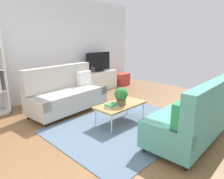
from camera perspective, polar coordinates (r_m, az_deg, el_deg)
ground_plane at (r=4.39m, az=2.83°, el=-9.38°), size 7.68×7.68×0.00m
wall_far at (r=6.24m, az=-16.91°, el=10.97°), size 6.40×0.12×2.90m
area_rug at (r=4.25m, az=3.92°, el=-10.13°), size 2.90×2.20×0.01m
couch_beige at (r=5.05m, az=-12.68°, el=-1.14°), size 1.97×1.02×1.10m
couch_green at (r=3.77m, az=21.88°, el=-7.37°), size 1.92×0.90×1.10m
coffee_table at (r=4.26m, az=2.41°, el=-4.43°), size 1.10×0.56×0.42m
tv_console at (r=6.98m, az=-3.87°, el=2.54°), size 1.40×0.44×0.64m
tv at (r=6.86m, az=-3.85°, el=7.68°), size 1.00×0.20×0.64m
storage_trunk at (r=7.70m, az=2.78°, el=2.94°), size 0.52×0.40×0.44m
potted_plant at (r=4.13m, az=2.57°, el=-1.72°), size 0.28×0.28×0.37m
table_book_0 at (r=4.06m, az=-0.10°, el=-4.75°), size 0.24×0.19×0.03m
table_book_1 at (r=4.05m, az=-0.10°, el=-4.28°), size 0.25×0.20×0.04m
vase_0 at (r=6.59m, az=-8.01°, el=5.17°), size 0.12×0.12×0.15m
bottle_0 at (r=6.63m, az=-6.30°, el=5.28°), size 0.04×0.04×0.15m
bottle_1 at (r=6.68m, az=-5.71°, el=5.60°), size 0.04×0.04×0.20m
bottle_2 at (r=6.74m, az=-5.10°, el=5.55°), size 0.05×0.05×0.17m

